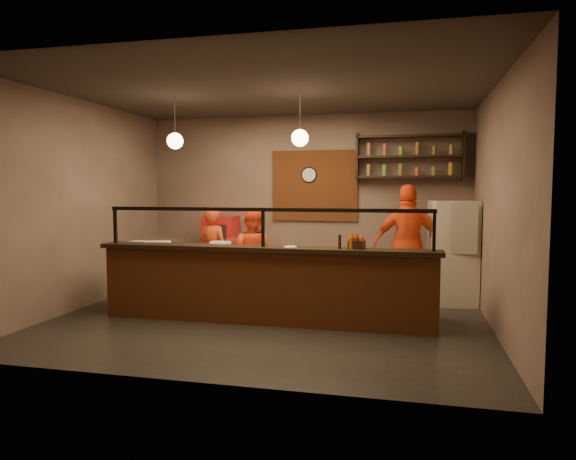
% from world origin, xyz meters
% --- Properties ---
extents(floor, '(6.00, 6.00, 0.00)m').
position_xyz_m(floor, '(0.00, 0.00, 0.00)').
color(floor, black).
rests_on(floor, ground).
extents(ceiling, '(6.00, 6.00, 0.00)m').
position_xyz_m(ceiling, '(0.00, 0.00, 3.20)').
color(ceiling, '#37302A').
rests_on(ceiling, wall_back).
extents(wall_back, '(6.00, 0.00, 6.00)m').
position_xyz_m(wall_back, '(0.00, 2.50, 1.60)').
color(wall_back, '#7B655A').
rests_on(wall_back, floor).
extents(wall_left, '(0.00, 5.00, 5.00)m').
position_xyz_m(wall_left, '(-3.00, 0.00, 1.60)').
color(wall_left, '#7B655A').
rests_on(wall_left, floor).
extents(wall_right, '(0.00, 5.00, 5.00)m').
position_xyz_m(wall_right, '(3.00, 0.00, 1.60)').
color(wall_right, '#7B655A').
rests_on(wall_right, floor).
extents(wall_front, '(6.00, 0.00, 6.00)m').
position_xyz_m(wall_front, '(0.00, -2.50, 1.60)').
color(wall_front, '#7B655A').
rests_on(wall_front, floor).
extents(brick_patch, '(1.60, 0.04, 1.30)m').
position_xyz_m(brick_patch, '(0.20, 2.47, 1.90)').
color(brick_patch, brown).
rests_on(brick_patch, wall_back).
extents(service_counter, '(4.60, 0.25, 1.00)m').
position_xyz_m(service_counter, '(0.00, -0.30, 0.50)').
color(service_counter, brown).
rests_on(service_counter, floor).
extents(counter_ledge, '(4.70, 0.37, 0.06)m').
position_xyz_m(counter_ledge, '(0.00, -0.30, 1.03)').
color(counter_ledge, black).
rests_on(counter_ledge, service_counter).
extents(worktop_cabinet, '(4.60, 0.75, 0.85)m').
position_xyz_m(worktop_cabinet, '(0.00, 0.20, 0.42)').
color(worktop_cabinet, gray).
rests_on(worktop_cabinet, floor).
extents(worktop, '(4.60, 0.75, 0.05)m').
position_xyz_m(worktop, '(0.00, 0.20, 0.88)').
color(worktop, white).
rests_on(worktop, worktop_cabinet).
extents(sneeze_guard, '(4.50, 0.05, 0.52)m').
position_xyz_m(sneeze_guard, '(0.00, -0.30, 1.37)').
color(sneeze_guard, white).
rests_on(sneeze_guard, counter_ledge).
extents(wall_shelving, '(1.84, 0.28, 0.85)m').
position_xyz_m(wall_shelving, '(1.90, 2.32, 2.40)').
color(wall_shelving, black).
rests_on(wall_shelving, wall_back).
extents(wall_clock, '(0.30, 0.04, 0.30)m').
position_xyz_m(wall_clock, '(0.10, 2.46, 2.10)').
color(wall_clock, black).
rests_on(wall_clock, wall_back).
extents(pendant_left, '(0.24, 0.24, 0.77)m').
position_xyz_m(pendant_left, '(-1.50, 0.20, 2.55)').
color(pendant_left, black).
rests_on(pendant_left, ceiling).
extents(pendant_right, '(0.24, 0.24, 0.77)m').
position_xyz_m(pendant_right, '(0.40, 0.20, 2.55)').
color(pendant_right, black).
rests_on(pendant_right, ceiling).
extents(cook_left, '(0.65, 0.52, 1.54)m').
position_xyz_m(cook_left, '(-1.28, 1.13, 0.77)').
color(cook_left, red).
rests_on(cook_left, floor).
extents(cook_mid, '(0.81, 0.67, 1.52)m').
position_xyz_m(cook_mid, '(-0.56, 1.01, 0.76)').
color(cook_mid, red).
rests_on(cook_mid, floor).
extents(cook_right, '(1.17, 0.59, 1.91)m').
position_xyz_m(cook_right, '(1.91, 1.44, 0.96)').
color(cook_right, '#EC4116').
rests_on(cook_right, floor).
extents(fridge, '(0.78, 0.74, 1.65)m').
position_xyz_m(fridge, '(2.60, 1.55, 0.82)').
color(fridge, beige).
rests_on(fridge, floor).
extents(red_cooler, '(0.58, 0.53, 1.33)m').
position_xyz_m(red_cooler, '(-1.52, 2.15, 0.67)').
color(red_cooler, red).
rests_on(red_cooler, floor).
extents(pizza_dough, '(0.63, 0.63, 0.01)m').
position_xyz_m(pizza_dough, '(-0.12, 0.15, 0.91)').
color(pizza_dough, '#EEE5CA').
rests_on(pizza_dough, worktop).
extents(prep_tub_a, '(0.30, 0.25, 0.13)m').
position_xyz_m(prep_tub_a, '(-2.15, 0.24, 0.97)').
color(prep_tub_a, silver).
rests_on(prep_tub_a, worktop).
extents(prep_tub_b, '(0.30, 0.25, 0.14)m').
position_xyz_m(prep_tub_b, '(-0.88, 0.41, 0.97)').
color(prep_tub_b, silver).
rests_on(prep_tub_b, worktop).
extents(prep_tub_c, '(0.38, 0.33, 0.16)m').
position_xyz_m(prep_tub_c, '(-1.71, 0.03, 0.98)').
color(prep_tub_c, white).
rests_on(prep_tub_c, worktop).
extents(rolling_pin, '(0.34, 0.08, 0.06)m').
position_xyz_m(rolling_pin, '(-1.66, 0.28, 0.93)').
color(rolling_pin, yellow).
rests_on(rolling_pin, worktop).
extents(condiment_caddy, '(0.22, 0.19, 0.11)m').
position_xyz_m(condiment_caddy, '(1.25, -0.26, 1.11)').
color(condiment_caddy, black).
rests_on(condiment_caddy, counter_ledge).
extents(pepper_mill, '(0.04, 0.04, 0.18)m').
position_xyz_m(pepper_mill, '(1.03, -0.28, 1.15)').
color(pepper_mill, black).
rests_on(pepper_mill, counter_ledge).
extents(small_plate, '(0.20, 0.20, 0.01)m').
position_xyz_m(small_plate, '(0.38, -0.30, 1.07)').
color(small_plate, silver).
rests_on(small_plate, counter_ledge).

